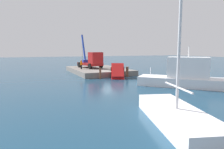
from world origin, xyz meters
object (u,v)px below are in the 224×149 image
Objects in this scene: crane_truck at (92,60)px; salvaged_car at (118,74)px; distant_sailboat at (176,120)px; moored_yacht at (209,84)px; dock_worker at (81,64)px.

crane_truck is 2.01× the size of salvaged_car.
salvaged_car is 18.41m from distant_sailboat.
moored_yacht is at bearing 19.31° from crane_truck.
salvaged_car is (8.85, 1.05, -1.65)m from crane_truck.
distant_sailboat is (17.74, -4.90, -0.37)m from salvaged_car.
moored_yacht is at bearing 122.59° from distant_sailboat.
distant_sailboat reaches higher than salvaged_car.
salvaged_car is 12.34m from moored_yacht.
salvaged_car is (7.97, 3.31, -1.05)m from dock_worker.
distant_sailboat reaches higher than moored_yacht.
dock_worker is 20.97m from moored_yacht.
dock_worker is at bearing -68.57° from crane_truck.
distant_sailboat reaches higher than dock_worker.
moored_yacht is (18.83, 9.16, -1.22)m from dock_worker.
salvaged_car is at bearing 22.55° from dock_worker.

